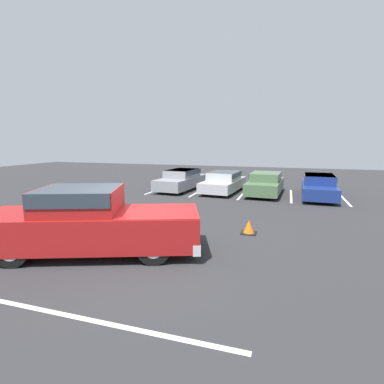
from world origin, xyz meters
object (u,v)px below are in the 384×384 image
pickup_truck (92,221)px  parked_sedan_b (224,181)px  parked_sedan_d (319,185)px  parked_sedan_a (182,179)px  parked_sedan_c (265,183)px  traffic_cone (249,227)px

pickup_truck → parked_sedan_b: (1.35, 11.28, -0.26)m
pickup_truck → parked_sedan_d: pickup_truck is taller
parked_sedan_a → parked_sedan_c: bearing=93.4°
parked_sedan_b → traffic_cone: bearing=22.6°
parked_sedan_a → traffic_cone: parked_sedan_a is taller
parked_sedan_d → traffic_cone: size_ratio=9.36×
parked_sedan_d → pickup_truck: bearing=-29.8°
parked_sedan_a → parked_sedan_c: 5.30m
parked_sedan_b → parked_sedan_d: (5.42, -0.24, 0.02)m
parked_sedan_c → traffic_cone: size_ratio=8.68×
traffic_cone → pickup_truck: bearing=-141.0°
pickup_truck → parked_sedan_b: 11.36m
parked_sedan_b → parked_sedan_c: parked_sedan_c is taller
parked_sedan_b → parked_sedan_d: parked_sedan_d is taller
parked_sedan_b → traffic_cone: size_ratio=8.95×
parked_sedan_c → parked_sedan_d: size_ratio=0.93×
parked_sedan_c → parked_sedan_d: bearing=90.5°
parked_sedan_a → parked_sedan_d: 8.20m
parked_sedan_a → parked_sedan_c: size_ratio=1.10×
parked_sedan_c → traffic_cone: (0.05, -8.00, -0.47)m
parked_sedan_a → parked_sedan_d: parked_sedan_a is taller
parked_sedan_a → parked_sedan_b: parked_sedan_a is taller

